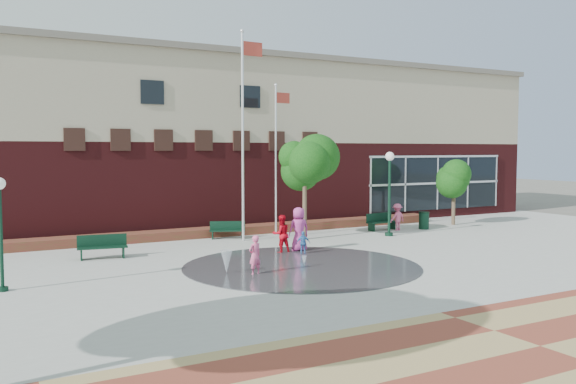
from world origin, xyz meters
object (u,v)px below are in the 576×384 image
flagpole_left (244,124)px  bench_left (102,251)px  child_splash (255,255)px  flagpole_right (277,151)px  trash_can (424,220)px

flagpole_left → bench_left: bearing=-170.2°
child_splash → flagpole_right: bearing=-138.0°
flagpole_left → child_splash: bearing=-115.9°
flagpole_right → child_splash: flagpole_right is taller
flagpole_left → flagpole_right: 2.71m
bench_left → trash_can: bearing=11.4°
flagpole_left → flagpole_right: size_ratio=1.30×
trash_can → flagpole_right: bearing=166.2°
child_splash → flagpole_left: bearing=-127.9°
flagpole_left → bench_left: 8.46m
trash_can → child_splash: bearing=-154.2°
flagpole_right → trash_can: (7.66, -1.88, -3.62)m
trash_can → child_splash: (-12.72, -6.16, 0.20)m
flagpole_right → bench_left: flagpole_right is taller
flagpole_right → flagpole_left: bearing=-163.4°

